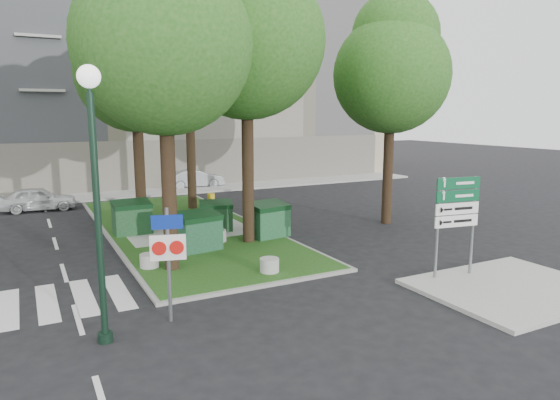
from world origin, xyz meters
TOP-DOWN VIEW (x-y plane):
  - ground at (0.00, 0.00)m, footprint 120.00×120.00m
  - median_island at (0.50, 8.00)m, footprint 6.00×16.00m
  - median_kerb at (0.50, 8.00)m, footprint 6.30×16.30m
  - sidewalk_corner at (6.50, -3.50)m, footprint 5.00×4.00m
  - building_sidewalk at (0.00, 18.50)m, footprint 42.00×3.00m
  - zebra_crossing at (-3.75, 1.50)m, footprint 5.00×3.00m
  - apartment_building at (0.00, 26.00)m, footprint 41.00×12.00m
  - tree_median_near_left at (-1.41, 2.56)m, footprint 5.20×5.20m
  - tree_median_near_right at (2.09, 4.56)m, footprint 5.60×5.60m
  - tree_median_mid at (-0.91, 9.06)m, footprint 4.80×4.80m
  - tree_median_far at (2.29, 12.06)m, footprint 5.80×5.80m
  - tree_street_right at (9.09, 5.06)m, footprint 5.00×5.00m
  - dumpster_a at (-1.65, 7.76)m, footprint 1.48×1.05m
  - dumpster_b at (-0.05, 4.23)m, footprint 1.63×1.26m
  - dumpster_c at (1.55, 6.76)m, footprint 1.55×1.29m
  - dumpster_d at (3.00, 4.82)m, footprint 1.64×1.27m
  - bollard_left at (-2.09, 2.97)m, footprint 0.59×0.59m
  - bollard_right at (1.05, 0.81)m, footprint 0.59×0.59m
  - bollard_mid at (0.96, 5.00)m, footprint 0.62×0.62m
  - litter_bin at (3.20, 12.00)m, footprint 0.39×0.39m
  - street_lamp at (-4.09, -1.57)m, footprint 0.47×0.47m
  - traffic_sign_pole at (-2.54, -1.15)m, footprint 0.81×0.27m
  - directional_sign at (5.77, -2.00)m, footprint 1.46×0.29m
  - car_white at (-4.81, 15.50)m, footprint 3.66×1.61m
  - car_silver at (4.76, 19.50)m, footprint 3.84×1.51m

SIDE VIEW (x-z plane):
  - ground at x=0.00m, z-range 0.00..0.00m
  - zebra_crossing at x=-3.75m, z-range 0.00..0.01m
  - median_kerb at x=0.50m, z-range 0.00..0.10m
  - median_island at x=0.50m, z-range 0.00..0.12m
  - sidewalk_corner at x=6.50m, z-range 0.00..0.12m
  - building_sidewalk at x=0.00m, z-range 0.00..0.12m
  - bollard_left at x=-2.09m, z-range 0.12..0.54m
  - bollard_right at x=1.05m, z-range 0.12..0.54m
  - bollard_mid at x=0.96m, z-range 0.12..0.56m
  - litter_bin at x=3.20m, z-range 0.12..0.80m
  - car_white at x=-4.81m, z-range 0.00..1.23m
  - car_silver at x=4.76m, z-range 0.00..1.25m
  - dumpster_c at x=1.55m, z-range 0.09..1.34m
  - dumpster_a at x=-1.65m, z-range 0.09..1.46m
  - dumpster_b at x=-0.05m, z-range 0.09..1.47m
  - dumpster_d at x=3.00m, z-range 0.09..1.48m
  - traffic_sign_pole at x=-2.54m, z-range 0.39..3.14m
  - directional_sign at x=5.77m, z-range 0.60..3.55m
  - street_lamp at x=-4.09m, z-range 0.75..6.59m
  - tree_median_mid at x=-0.91m, z-range 1.98..11.97m
  - tree_street_right at x=9.09m, z-range 1.95..12.02m
  - tree_median_near_left at x=-1.41m, z-range 2.05..12.58m
  - tree_median_near_right at x=2.09m, z-range 2.26..13.72m
  - apartment_building at x=0.00m, z-range 0.00..16.00m
  - tree_median_far at x=2.29m, z-range 2.36..14.28m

